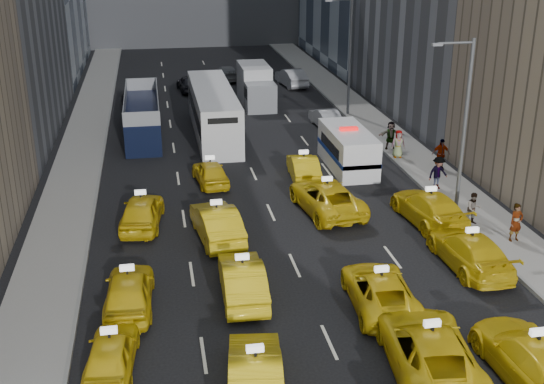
{
  "coord_description": "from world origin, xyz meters",
  "views": [
    {
      "loc": [
        -5.66,
        -18.06,
        13.92
      ],
      "look_at": [
        -0.32,
        11.83,
        2.0
      ],
      "focal_mm": 45.0,
      "sensor_mm": 36.0,
      "label": 1
    }
  ],
  "objects": [
    {
      "name": "ground",
      "position": [
        0.0,
        0.0,
        0.0
      ],
      "size": [
        160.0,
        160.0,
        0.0
      ],
      "primitive_type": "plane",
      "color": "black",
      "rests_on": "ground"
    },
    {
      "name": "sidewalk_west",
      "position": [
        -10.5,
        25.0,
        0.07
      ],
      "size": [
        3.0,
        90.0,
        0.15
      ],
      "primitive_type": "cube",
      "color": "gray",
      "rests_on": "ground"
    },
    {
      "name": "sidewalk_east",
      "position": [
        10.5,
        25.0,
        0.07
      ],
      "size": [
        3.0,
        90.0,
        0.15
      ],
      "primitive_type": "cube",
      "color": "gray",
      "rests_on": "ground"
    },
    {
      "name": "curb_west",
      "position": [
        -9.05,
        25.0,
        0.09
      ],
      "size": [
        0.15,
        90.0,
        0.18
      ],
      "primitive_type": "cube",
      "color": "slate",
      "rests_on": "ground"
    },
    {
      "name": "curb_east",
      "position": [
        9.05,
        25.0,
        0.09
      ],
      "size": [
        0.15,
        90.0,
        0.18
      ],
      "primitive_type": "cube",
      "color": "slate",
      "rests_on": "ground"
    },
    {
      "name": "streetlight_near",
      "position": [
        9.18,
        12.0,
        4.92
      ],
      "size": [
        2.15,
        0.22,
        9.0
      ],
      "color": "#595B60",
      "rests_on": "ground"
    },
    {
      "name": "streetlight_far",
      "position": [
        9.18,
        32.0,
        4.92
      ],
      "size": [
        2.15,
        0.22,
        9.0
      ],
      "color": "#595B60",
      "rests_on": "ground"
    },
    {
      "name": "taxi_4",
      "position": [
        -7.57,
        1.67,
        0.67
      ],
      "size": [
        1.95,
        4.06,
        1.34
      ],
      "primitive_type": "imported",
      "rotation": [
        0.0,
        0.0,
        3.05
      ],
      "color": "gold",
      "rests_on": "ground"
    },
    {
      "name": "taxi_5",
      "position": [
        -3.06,
        -0.53,
        0.79
      ],
      "size": [
        2.25,
        4.94,
        1.57
      ],
      "primitive_type": "imported",
      "rotation": [
        0.0,
        0.0,
        3.02
      ],
      "color": "gold",
      "rests_on": "ground"
    },
    {
      "name": "taxi_6",
      "position": [
        2.81,
        -0.24,
        0.82
      ],
      "size": [
        3.37,
        6.17,
        1.64
      ],
      "primitive_type": "imported",
      "rotation": [
        0.0,
        0.0,
        3.03
      ],
      "color": "gold",
      "rests_on": "ground"
    },
    {
      "name": "taxi_7",
      "position": [
        5.94,
        -1.32,
        0.82
      ],
      "size": [
        2.4,
        5.71,
        1.65
      ],
      "primitive_type": "imported",
      "rotation": [
        0.0,
        0.0,
        3.16
      ],
      "color": "gold",
      "rests_on": "ground"
    },
    {
      "name": "taxi_8",
      "position": [
        -7.05,
        5.6,
        0.77
      ],
      "size": [
        2.05,
        4.63,
        1.55
      ],
      "primitive_type": "imported",
      "rotation": [
        0.0,
        0.0,
        3.09
      ],
      "color": "gold",
      "rests_on": "ground"
    },
    {
      "name": "taxi_9",
      "position": [
        -2.61,
        5.72,
        0.78
      ],
      "size": [
        1.78,
        4.79,
        1.56
      ],
      "primitive_type": "imported",
      "rotation": [
        0.0,
        0.0,
        3.12
      ],
      "color": "gold",
      "rests_on": "ground"
    },
    {
      "name": "taxi_10",
      "position": [
        2.56,
        4.06,
        0.71
      ],
      "size": [
        2.65,
        5.21,
        1.41
      ],
      "primitive_type": "imported",
      "rotation": [
        0.0,
        0.0,
        3.08
      ],
      "color": "gold",
      "rests_on": "ground"
    },
    {
      "name": "taxi_11",
      "position": [
        7.44,
        6.53,
        0.77
      ],
      "size": [
        2.29,
        5.39,
        1.55
      ],
      "primitive_type": "imported",
      "rotation": [
        0.0,
        0.0,
        3.16
      ],
      "color": "gold",
      "rests_on": "ground"
    },
    {
      "name": "taxi_12",
      "position": [
        -6.56,
        13.41,
        0.79
      ],
      "size": [
        2.45,
        4.85,
        1.58
      ],
      "primitive_type": "imported",
      "rotation": [
        0.0,
        0.0,
        3.01
      ],
      "color": "gold",
      "rests_on": "ground"
    },
    {
      "name": "taxi_13",
      "position": [
        -3.06,
        11.34,
        0.82
      ],
      "size": [
        2.34,
        5.18,
        1.65
      ],
      "primitive_type": "imported",
      "rotation": [
        0.0,
        0.0,
        3.26
      ],
      "color": "gold",
      "rests_on": "ground"
    },
    {
      "name": "taxi_14",
      "position": [
        2.87,
        13.64,
        0.8
      ],
      "size": [
        3.37,
        6.02,
        1.59
      ],
      "primitive_type": "imported",
      "rotation": [
        0.0,
        0.0,
        3.27
      ],
      "color": "gold",
      "rests_on": "ground"
    },
    {
      "name": "taxi_15",
      "position": [
        7.55,
        11.33,
        0.8
      ],
      "size": [
        2.71,
        5.69,
        1.6
      ],
      "primitive_type": "imported",
      "rotation": [
        0.0,
        0.0,
        3.23
      ],
      "color": "gold",
      "rests_on": "ground"
    },
    {
      "name": "taxi_16",
      "position": [
        -2.68,
        18.74,
        0.69
      ],
      "size": [
        2.09,
        4.21,
        1.38
      ],
      "primitive_type": "imported",
      "rotation": [
        0.0,
        0.0,
        3.26
      ],
      "color": "gold",
      "rests_on": "ground"
    },
    {
      "name": "taxi_17",
      "position": [
        2.76,
        18.63,
        0.72
      ],
      "size": [
        1.82,
        4.44,
        1.43
      ],
      "primitive_type": "imported",
      "rotation": [
        0.0,
        0.0,
        3.07
      ],
      "color": "gold",
      "rests_on": "ground"
    },
    {
      "name": "nypd_van",
      "position": [
        5.84,
        20.06,
        1.17
      ],
      "size": [
        3.13,
        6.26,
        2.57
      ],
      "rotation": [
        0.0,
        0.0,
        -0.14
      ],
      "color": "white",
      "rests_on": "ground"
    },
    {
      "name": "double_decker",
      "position": [
        -6.45,
        29.27,
        1.48
      ],
      "size": [
        3.13,
        10.45,
        3.0
      ],
      "rotation": [
        0.0,
        0.0,
        0.08
      ],
      "color": "black",
      "rests_on": "ground"
    },
    {
      "name": "city_bus",
      "position": [
        -1.52,
        28.71,
        1.65
      ],
      "size": [
        3.49,
        13.0,
        3.32
      ],
      "rotation": [
        0.0,
        0.0,
        0.06
      ],
      "color": "silver",
      "rests_on": "ground"
    },
    {
      "name": "box_truck",
      "position": [
        2.79,
        36.85,
        1.54
      ],
      "size": [
        2.81,
        7.01,
        3.14
      ],
      "rotation": [
        0.0,
        0.0,
        -0.07
      ],
      "color": "silver",
      "rests_on": "ground"
    },
    {
      "name": "misc_car_0",
      "position": [
        6.78,
        29.18,
        0.68
      ],
      "size": [
        1.74,
        4.23,
        1.36
      ],
      "primitive_type": "imported",
      "rotation": [
        0.0,
        0.0,
        3.21
      ],
      "color": "#97999E",
      "rests_on": "ground"
    },
    {
      "name": "misc_car_1",
      "position": [
        -6.72,
        39.22,
        0.76
      ],
      "size": [
        3.02,
        5.69,
        1.52
      ],
      "primitive_type": "imported",
      "rotation": [
        0.0,
        0.0,
        3.05
      ],
      "color": "black",
      "rests_on": "ground"
    },
    {
      "name": "misc_car_2",
      "position": [
        1.47,
        46.68,
        0.67
      ],
      "size": [
        2.37,
        4.82,
        1.35
      ],
      "primitive_type": "imported",
      "rotation": [
        0.0,
        0.0,
        3.25
      ],
      "color": "slate",
      "rests_on": "ground"
    },
    {
      "name": "misc_car_3",
      "position": [
        -2.42,
        42.44,
        0.73
      ],
      "size": [
        2.2,
        4.47,
        1.47
      ],
      "primitive_type": "imported",
      "rotation": [
        0.0,
        0.0,
        3.25
      ],
      "color": "black",
      "rests_on": "ground"
    },
    {
      "name": "misc_car_4",
      "position": [
        7.08,
        43.0,
        0.81
      ],
      "size": [
        2.36,
        5.13,
        1.63
      ],
      "primitive_type": "imported",
      "rotation": [
        0.0,
        0.0,
        3.27
      ],
      "color": "#9C9EA4",
      "rests_on": "ground"
    },
    {
      "name": "pedestrian_0",
      "position": [
        10.57,
        8.37,
        1.07
      ],
      "size": [
        0.73,
        0.53,
        1.84
      ],
      "primitive_type": "imported",
      "rotation": [
        0.0,
        0.0,
        0.15
      ],
      "color": "gray",
      "rests_on": "sidewalk_east"
    },
    {
      "name": "pedestrian_1",
      "position": [
        9.48,
        10.49,
        0.96
      ],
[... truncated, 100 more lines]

